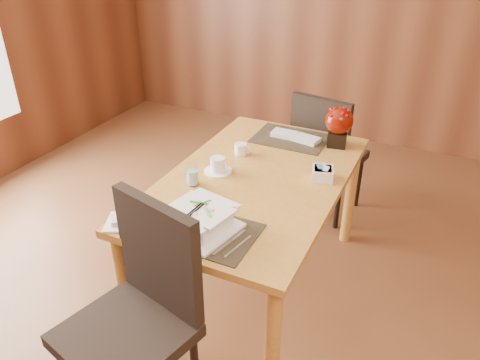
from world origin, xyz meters
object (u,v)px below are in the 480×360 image
at_px(water_glass, 192,172).
at_px(near_chair, 140,305).
at_px(creamer_jug, 241,149).
at_px(berry_decor, 339,124).
at_px(sugar_caddy, 323,174).
at_px(far_chair, 325,150).
at_px(dining_table, 255,193).
at_px(bread_plate, 124,222).
at_px(soup_setting, 201,220).
at_px(coffee_cup, 218,166).

distance_m(water_glass, near_chair, 0.75).
bearing_deg(creamer_jug, near_chair, -88.60).
height_order(water_glass, berry_decor, berry_decor).
bearing_deg(sugar_caddy, far_chair, 103.91).
height_order(dining_table, bread_plate, bread_plate).
bearing_deg(dining_table, berry_decor, 63.58).
xyz_separation_m(berry_decor, bread_plate, (-0.66, -1.22, -0.13)).
relative_size(berry_decor, far_chair, 0.26).
relative_size(soup_setting, creamer_jug, 3.77).
bearing_deg(berry_decor, water_glass, -125.15).
distance_m(soup_setting, creamer_jug, 0.78).
height_order(bread_plate, far_chair, far_chair).
distance_m(dining_table, coffee_cup, 0.25).
bearing_deg(dining_table, far_chair, 81.85).
bearing_deg(water_glass, creamer_jug, 80.33).
relative_size(creamer_jug, far_chair, 0.10).
relative_size(water_glass, far_chair, 0.16).
height_order(dining_table, coffee_cup, coffee_cup).
bearing_deg(berry_decor, bread_plate, -118.23).
relative_size(dining_table, far_chair, 1.58).
bearing_deg(far_chair, creamer_jug, 75.48).
bearing_deg(creamer_jug, far_chair, 63.15).
xyz_separation_m(dining_table, near_chair, (-0.12, -0.90, -0.08)).
xyz_separation_m(sugar_caddy, bread_plate, (-0.70, -0.79, -0.03)).
bearing_deg(dining_table, sugar_caddy, 22.96).
distance_m(water_glass, berry_decor, 0.96).
bearing_deg(coffee_cup, creamer_jug, 86.17).
xyz_separation_m(water_glass, sugar_caddy, (0.59, 0.35, -0.04)).
distance_m(soup_setting, berry_decor, 1.17).
bearing_deg(dining_table, bread_plate, -119.79).
bearing_deg(far_chair, near_chair, 92.24).
bearing_deg(berry_decor, far_chair, 113.88).
relative_size(creamer_jug, sugar_caddy, 0.84).
relative_size(water_glass, sugar_caddy, 1.40).
relative_size(coffee_cup, sugar_caddy, 1.42).
distance_m(coffee_cup, water_glass, 0.19).
xyz_separation_m(soup_setting, coffee_cup, (-0.19, 0.51, -0.02)).
distance_m(creamer_jug, berry_decor, 0.61).
bearing_deg(bread_plate, dining_table, 60.21).
distance_m(creamer_jug, sugar_caddy, 0.53).
distance_m(sugar_caddy, near_chair, 1.15).
bearing_deg(creamer_jug, berry_decor, 34.52).
bearing_deg(creamer_jug, dining_table, -51.14).
height_order(sugar_caddy, far_chair, far_chair).
bearing_deg(near_chair, far_chair, 96.54).
bearing_deg(sugar_caddy, near_chair, -113.50).
bearing_deg(coffee_cup, sugar_caddy, 17.68).
xyz_separation_m(sugar_caddy, berry_decor, (-0.04, 0.44, 0.11)).
bearing_deg(bread_plate, far_chair, 72.27).
relative_size(soup_setting, far_chair, 0.36).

